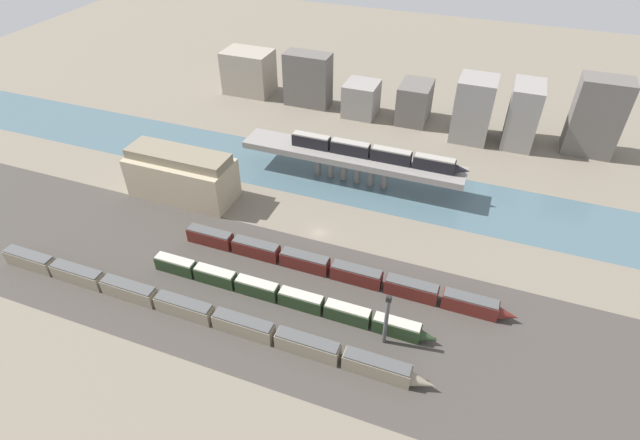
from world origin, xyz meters
TOP-DOWN VIEW (x-y plane):
  - ground_plane at (0.00, 0.00)m, footprint 400.00×400.00m
  - railbed_yard at (0.00, -24.00)m, footprint 280.00×42.00m
  - river_water at (0.00, 25.77)m, footprint 320.00×24.25m
  - bridge at (-0.00, 25.77)m, footprint 63.78×9.39m
  - train_on_bridge at (6.72, 25.77)m, footprint 49.94×2.70m
  - train_yard_near at (-15.22, -34.95)m, footprint 100.31×2.98m
  - train_yard_mid at (1.16, -24.48)m, footprint 64.77×2.66m
  - train_yard_far at (9.10, -13.07)m, footprint 77.88×3.04m
  - warehouse_building at (-40.71, 2.55)m, footprint 28.81×12.21m
  - signal_tower at (24.13, -27.25)m, footprint 1.00×0.80m
  - city_block_far_left at (-55.38, 71.36)m, footprint 17.80×12.41m
  - city_block_left at (-30.26, 69.04)m, footprint 16.43×8.02m
  - city_block_center at (-9.71, 67.95)m, footprint 11.25×11.83m
  - city_block_right at (8.75, 69.81)m, footprint 10.27×13.76m
  - city_block_far_right at (28.62, 63.93)m, footprint 11.58×12.31m
  - city_block_tall at (43.62, 65.81)m, footprint 9.20×14.42m
  - city_block_low at (64.29, 67.58)m, footprint 14.47×9.37m

SIDE VIEW (x-z plane):
  - ground_plane at x=0.00m, z-range 0.00..0.00m
  - river_water at x=0.00m, z-range 0.00..0.01m
  - railbed_yard at x=0.00m, z-range 0.00..0.01m
  - train_yard_mid at x=1.16m, z-range -0.03..3.72m
  - train_yard_far at x=9.10m, z-range -0.03..3.91m
  - train_yard_near at x=-15.22m, z-range -0.03..3.94m
  - city_block_center at x=-9.71m, z-range 0.00..11.58m
  - signal_tower at x=24.13m, z-range 0.05..12.89m
  - warehouse_building at x=-40.71m, z-range -0.34..13.44m
  - city_block_right at x=8.75m, z-range 0.00..13.27m
  - bridge at x=0.00m, z-range 2.85..11.52m
  - city_block_far_left at x=-55.38m, z-range 0.00..15.89m
  - city_block_left at x=-30.26m, z-range 0.00..18.91m
  - city_block_tall at x=43.62m, z-range 0.00..19.84m
  - city_block_far_right at x=28.62m, z-range 0.00..20.34m
  - train_on_bridge at x=6.72m, z-range 8.63..12.45m
  - city_block_low at x=64.29m, z-range 0.00..23.96m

